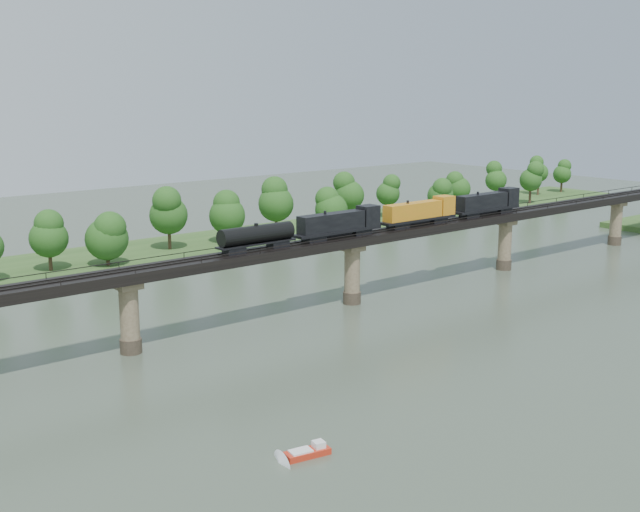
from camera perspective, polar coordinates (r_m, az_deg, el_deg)
ground at (r=114.17m, az=12.36°, el=-6.40°), size 400.00×400.00×0.00m
far_bank at (r=177.55m, az=-9.55°, el=0.56°), size 300.00×24.00×1.60m
bridge at (r=132.56m, az=2.30°, el=-1.11°), size 236.00×30.00×11.50m
bridge_superstructure at (r=131.27m, az=2.32°, el=1.59°), size 220.00×4.90×0.75m
far_treeline at (r=168.39m, az=-11.31°, el=2.65°), size 289.06×17.54×13.60m
freight_train at (r=137.21m, az=5.25°, el=2.82°), size 67.95×2.65×4.68m
motorboat at (r=80.66m, az=-0.87°, el=-13.75°), size 4.79×2.43×1.28m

